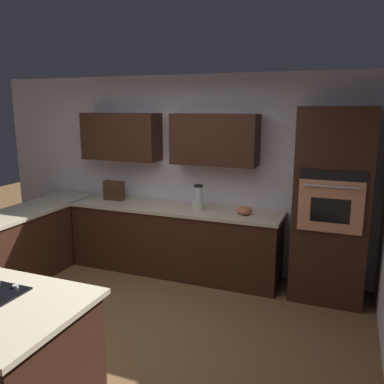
{
  "coord_description": "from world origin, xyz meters",
  "views": [
    {
      "loc": [
        -2.0,
        2.95,
        2.2
      ],
      "look_at": [
        -0.26,
        -1.47,
        1.18
      ],
      "focal_mm": 37.73,
      "sensor_mm": 36.0,
      "label": 1
    }
  ],
  "objects_px": {
    "mixing_bowl": "(244,210)",
    "spice_rack": "(114,191)",
    "blender": "(198,199)",
    "wall_oven": "(331,206)"
  },
  "relations": [
    {
      "from": "wall_oven",
      "to": "spice_rack",
      "type": "xyz_separation_m",
      "value": [
        2.9,
        -0.08,
        -0.07
      ]
    },
    {
      "from": "mixing_bowl",
      "to": "spice_rack",
      "type": "relative_size",
      "value": 0.65
    },
    {
      "from": "wall_oven",
      "to": "spice_rack",
      "type": "relative_size",
      "value": 7.43
    },
    {
      "from": "spice_rack",
      "to": "mixing_bowl",
      "type": "bearing_deg",
      "value": 177.3
    },
    {
      "from": "blender",
      "to": "spice_rack",
      "type": "height_order",
      "value": "blender"
    },
    {
      "from": "wall_oven",
      "to": "spice_rack",
      "type": "height_order",
      "value": "wall_oven"
    },
    {
      "from": "blender",
      "to": "spice_rack",
      "type": "xyz_separation_m",
      "value": [
        1.3,
        -0.09,
        -0.01
      ]
    },
    {
      "from": "wall_oven",
      "to": "blender",
      "type": "bearing_deg",
      "value": 0.21
    },
    {
      "from": "spice_rack",
      "to": "wall_oven",
      "type": "bearing_deg",
      "value": 178.35
    },
    {
      "from": "blender",
      "to": "mixing_bowl",
      "type": "bearing_deg",
      "value": 180.0
    }
  ]
}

